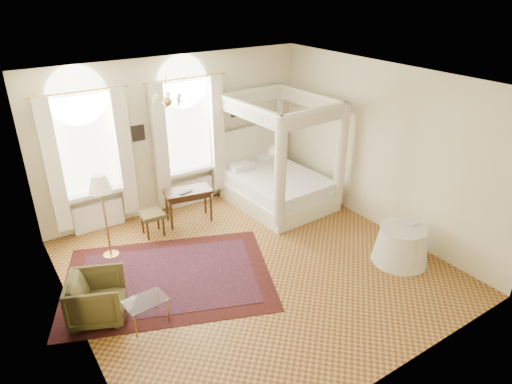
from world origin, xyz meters
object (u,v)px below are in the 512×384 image
Objects in this scene: coffee_table at (145,303)px; side_table at (401,245)px; canopy_bed at (279,181)px; floor_lamp at (100,188)px; writing_desk at (188,195)px; stool at (152,216)px; armchair at (97,298)px; nightstand at (274,174)px.

coffee_table is 4.56m from side_table.
canopy_bed reaches higher than coffee_table.
floor_lamp is (0.11, 2.11, 1.02)m from coffee_table.
side_table is (2.54, -3.47, -0.28)m from writing_desk.
stool is 2.47m from armchair.
stool is 0.78× the size of coffee_table.
armchair reaches higher than side_table.
nightstand is 0.73× the size of armchair.
nightstand is 2.64m from writing_desk.
canopy_bed is at bearing -5.42° from stool.
nightstand is at bearing -40.02° from armchair.
armchair is 1.25× the size of coffee_table.
floor_lamp is (-0.96, -0.27, 0.98)m from stool.
canopy_bed reaches higher than writing_desk.
coffee_table is at bearing -127.61° from writing_desk.
canopy_bed reaches higher than side_table.
side_table is at bearing -35.41° from floor_lamp.
floor_lamp reaches higher than armchair.
side_table is (3.39, -3.36, -0.08)m from stool.
armchair reaches higher than writing_desk.
armchair is (-2.48, -1.97, -0.25)m from writing_desk.
canopy_bed is 4.92× the size of stool.
armchair is (-5.05, -2.49, 0.07)m from nightstand.
armchair is 0.80× the size of side_table.
canopy_bed reaches higher than armchair.
armchair is 5.24m from side_table.
armchair is at bearing 137.31° from coffee_table.
writing_desk reaches higher than stool.
writing_desk is at bearing 169.29° from canopy_bed.
nightstand is 1.17× the size of stool.
stool reaches higher than coffee_table.
nightstand is 0.58× the size of side_table.
nightstand is at bearing 89.58° from side_table.
canopy_bed is at bearing 98.79° from side_table.
stool is 2.61m from coffee_table.
writing_desk is at bearing -27.83° from armchair.
floor_lamp is (-3.87, 0.01, 0.84)m from canopy_bed.
canopy_bed is 3.13m from side_table.
side_table is at bearing -81.21° from canopy_bed.
nightstand is 0.56× the size of writing_desk.
canopy_bed is 4.82m from armchair.
canopy_bed is 2.10m from writing_desk.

